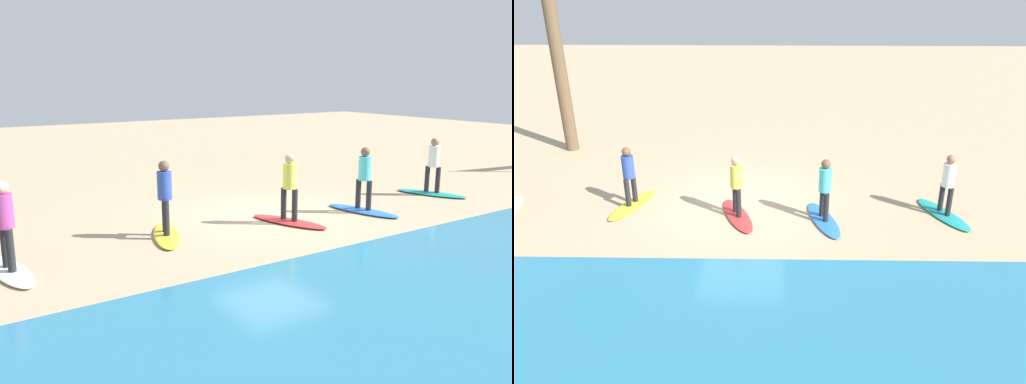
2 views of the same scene
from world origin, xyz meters
The scene contains 11 objects.
ground_plane centered at (0.00, 0.00, 0.00)m, with size 60.00×60.00×0.00m, color tan.
surfboard_teal centered at (-5.51, 0.60, 0.04)m, with size 2.10×0.56×0.09m, color teal.
surfer_teal centered at (-5.51, 0.60, 1.04)m, with size 0.32×0.44×1.64m.
surfboard_blue centered at (-2.27, 0.99, 0.04)m, with size 2.10×0.56×0.09m, color blue.
surfer_blue centered at (-2.27, 0.99, 1.04)m, with size 0.32×0.45×1.64m.
surfboard_red centered at (0.01, 0.78, 0.04)m, with size 2.10×0.56×0.09m, color red.
surfer_red centered at (0.01, 0.78, 1.04)m, with size 0.32×0.44×1.64m.
surfboard_yellow centered at (2.98, 0.19, 0.04)m, with size 2.10×0.56×0.09m, color yellow.
surfer_yellow centered at (2.98, 0.19, 1.04)m, with size 0.32×0.44×1.64m.
surfboard_white centered at (6.28, 0.71, 0.04)m, with size 2.10×0.56×0.09m, color white.
surfer_white centered at (6.28, 0.71, 1.04)m, with size 0.32×0.46×1.64m.
Camera 1 is at (7.47, 10.75, 3.52)m, focal length 36.97 mm.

